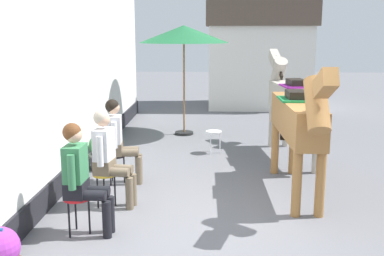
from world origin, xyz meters
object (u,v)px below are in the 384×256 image
object	(u,v)px
flower_planter_farthest	(100,151)
cafe_parasol	(184,35)
seated_visitor_near	(81,173)
seated_visitor_far	(118,137)
saddled_horse_near	(298,120)
seated_visitor_middle	(108,153)
spare_stool_white	(214,134)
saddled_horse_far	(292,99)

from	to	relation	value
flower_planter_farthest	cafe_parasol	distance (m)	3.81
seated_visitor_near	seated_visitor_far	distance (m)	1.96
saddled_horse_near	cafe_parasol	bearing A→B (deg)	115.03
seated_visitor_middle	cafe_parasol	size ratio (longest dim) A/B	0.54
cafe_parasol	spare_stool_white	world-z (taller)	cafe_parasol
saddled_horse_near	cafe_parasol	xyz separation A→B (m)	(-1.94, 4.15, 1.20)
flower_planter_farthest	spare_stool_white	size ratio (longest dim) A/B	1.39
seated_visitor_far	seated_visitor_middle	bearing A→B (deg)	-86.60
seated_visitor_far	saddled_horse_far	bearing A→B (deg)	29.95
seated_visitor_middle	cafe_parasol	xyz separation A→B (m)	(0.78, 4.72, 1.59)
seated_visitor_near	seated_visitor_middle	world-z (taller)	same
seated_visitor_near	cafe_parasol	distance (m)	5.95
seated_visitor_middle	spare_stool_white	distance (m)	3.35
seated_visitor_near	spare_stool_white	world-z (taller)	seated_visitor_near
seated_visitor_far	spare_stool_white	world-z (taller)	seated_visitor_far
seated_visitor_middle	saddled_horse_near	xyz separation A→B (m)	(2.72, 0.57, 0.38)
seated_visitor_near	seated_visitor_far	bearing A→B (deg)	88.16
saddled_horse_far	flower_planter_farthest	world-z (taller)	saddled_horse_far
seated_visitor_near	seated_visitor_middle	xyz separation A→B (m)	(0.12, 0.95, 0.00)
seated_visitor_middle	seated_visitor_far	distance (m)	1.01
seated_visitor_middle	saddled_horse_far	xyz separation A→B (m)	(2.99, 2.77, 0.38)
seated_visitor_near	seated_visitor_middle	size ratio (longest dim) A/B	1.00
saddled_horse_near	saddled_horse_far	world-z (taller)	same
flower_planter_farthest	saddled_horse_near	bearing A→B (deg)	-20.38
seated_visitor_middle	flower_planter_farthest	bearing A→B (deg)	107.42
seated_visitor_far	saddled_horse_near	size ratio (longest dim) A/B	0.46
saddled_horse_far	spare_stool_white	xyz separation A→B (m)	(-1.50, 0.22, -0.76)
seated_visitor_near	cafe_parasol	bearing A→B (deg)	80.92
seated_visitor_near	cafe_parasol	size ratio (longest dim) A/B	0.54
saddled_horse_near	saddled_horse_far	bearing A→B (deg)	83.02
seated_visitor_near	seated_visitor_far	size ratio (longest dim) A/B	1.00
seated_visitor_near	saddled_horse_far	xyz separation A→B (m)	(3.11, 3.71, 0.38)
spare_stool_white	flower_planter_farthest	bearing A→B (deg)	-149.71
flower_planter_farthest	spare_stool_white	world-z (taller)	flower_planter_farthest
cafe_parasol	spare_stool_white	distance (m)	2.71
seated_visitor_middle	saddled_horse_far	world-z (taller)	saddled_horse_far
seated_visitor_far	flower_planter_farthest	distance (m)	1.02
seated_visitor_far	saddled_horse_far	xyz separation A→B (m)	(3.05, 1.76, 0.38)
seated_visitor_near	seated_visitor_far	xyz separation A→B (m)	(0.06, 1.96, 0.00)
seated_visitor_middle	flower_planter_farthest	distance (m)	1.93
saddled_horse_far	spare_stool_white	size ratio (longest dim) A/B	6.50
seated_visitor_far	spare_stool_white	size ratio (longest dim) A/B	3.02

